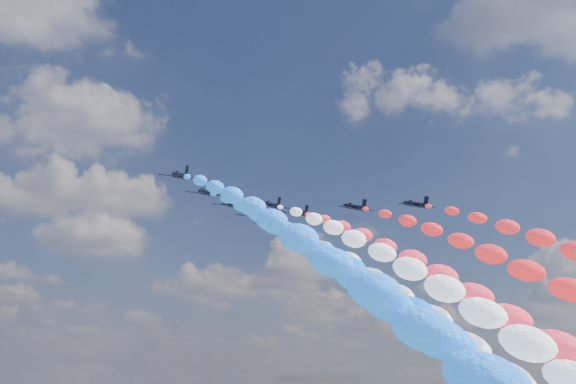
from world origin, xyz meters
name	(u,v)px	position (x,y,z in m)	size (l,w,h in m)	color
jet_0	(180,176)	(-27.87, -6.01, 98.10)	(8.49, 11.38, 2.51)	black
trail_0	(316,277)	(-27.87, -64.00, 71.12)	(5.61, 112.36, 56.78)	#1B6AFA
jet_1	(206,192)	(-19.01, 4.54, 98.10)	(8.49, 11.38, 2.51)	black
trail_1	(339,290)	(-19.01, -53.45, 71.12)	(5.61, 112.36, 56.78)	blue
jet_2	(231,205)	(-10.16, 12.85, 98.10)	(8.49, 11.38, 2.51)	black
trail_2	(365,299)	(-10.16, -45.15, 71.12)	(5.61, 112.36, 56.78)	#065FFF
jet_3	(272,205)	(-1.46, 9.55, 98.10)	(8.49, 11.38, 2.51)	black
trail_3	(426,300)	(-1.46, -48.44, 71.12)	(5.61, 112.36, 56.78)	white
jet_4	(253,215)	(-1.74, 20.61, 98.10)	(8.49, 11.38, 2.51)	black
trail_4	(385,306)	(-1.74, -37.38, 71.12)	(5.61, 112.36, 56.78)	silver
jet_5	(299,212)	(7.43, 13.62, 98.10)	(8.49, 11.38, 2.51)	black
trail_5	(457,304)	(7.43, -44.38, 71.12)	(5.61, 112.36, 56.78)	#FC2D49
jet_6	(355,207)	(16.66, 3.15, 98.10)	(8.49, 11.38, 2.51)	black
trail_6	(550,301)	(16.66, -54.84, 71.12)	(5.61, 112.36, 56.78)	red
jet_7	(416,204)	(27.90, -5.03, 98.10)	(8.49, 11.38, 2.51)	black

